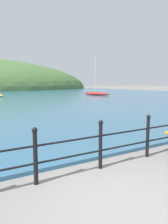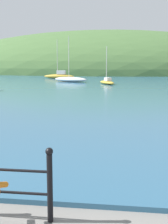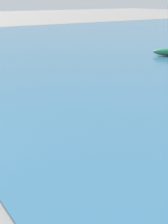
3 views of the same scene
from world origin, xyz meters
The scene contains 0 objects.
Camera 3 is at (10.74, 0.26, 4.59)m, focal length 50.00 mm.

